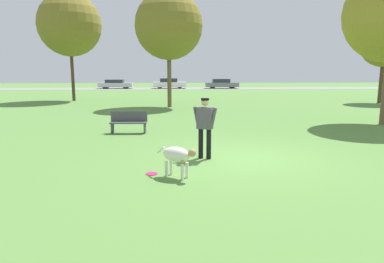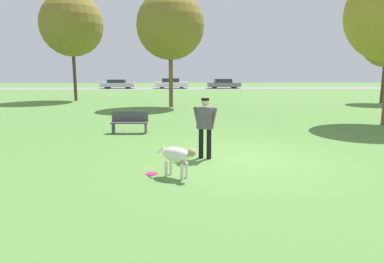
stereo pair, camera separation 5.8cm
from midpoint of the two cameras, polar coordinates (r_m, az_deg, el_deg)
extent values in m
plane|color=#56843D|center=(9.47, 7.94, -4.50)|extent=(120.00, 120.00, 0.00)
cube|color=gray|center=(46.83, -0.91, 7.18)|extent=(120.00, 6.00, 0.01)
cylinder|color=black|center=(9.27, 2.63, -2.10)|extent=(0.17, 0.17, 0.83)
cylinder|color=black|center=(9.34, 1.30, -2.00)|extent=(0.17, 0.17, 0.83)
cube|color=#514C56|center=(9.18, 1.99, 2.27)|extent=(0.47, 0.37, 0.59)
cylinder|color=#514C56|center=(9.11, 3.38, 2.20)|extent=(0.23, 0.17, 0.59)
cylinder|color=#514C56|center=(9.26, 0.61, 2.34)|extent=(0.23, 0.17, 0.59)
sphere|color=tan|center=(9.13, 2.00, 4.95)|extent=(0.27, 0.27, 0.21)
cylinder|color=black|center=(9.12, 2.01, 5.41)|extent=(0.29, 0.29, 0.06)
ellipsoid|color=silver|center=(7.65, -2.82, -3.84)|extent=(0.77, 0.68, 0.34)
ellipsoid|color=tan|center=(7.56, -1.62, -4.47)|extent=(0.29, 0.30, 0.19)
sphere|color=tan|center=(7.40, -0.20, -3.56)|extent=(0.25, 0.25, 0.18)
cylinder|color=silver|center=(7.69, -1.06, -6.43)|extent=(0.10, 0.10, 0.36)
cylinder|color=silver|center=(7.55, -1.85, -6.77)|extent=(0.10, 0.10, 0.36)
cylinder|color=silver|center=(7.93, -3.71, -5.94)|extent=(0.10, 0.10, 0.36)
cylinder|color=silver|center=(7.79, -4.52, -6.25)|extent=(0.10, 0.10, 0.36)
cylinder|color=silver|center=(7.89, -5.41, -3.06)|extent=(0.20, 0.16, 0.19)
cylinder|color=#E52366|center=(8.07, -6.93, -6.99)|extent=(0.27, 0.27, 0.02)
torus|color=#E52366|center=(8.07, -6.93, -6.99)|extent=(0.27, 0.27, 0.02)
cylinder|color=brown|center=(22.70, -3.87, 8.62)|extent=(0.27, 0.27, 3.60)
sphere|color=olive|center=(22.87, -3.97, 17.23)|extent=(4.34, 4.34, 4.34)
cylinder|color=#4C3826|center=(29.09, 28.92, 7.18)|extent=(0.27, 0.27, 3.06)
cylinder|color=#4C3826|center=(29.04, -19.33, 8.86)|extent=(0.25, 0.25, 4.07)
sphere|color=olive|center=(29.25, -19.78, 16.41)|extent=(4.84, 4.84, 4.84)
cube|color=#B7B7BC|center=(47.74, -12.61, 7.60)|extent=(4.59, 1.79, 0.56)
cube|color=#232D38|center=(47.75, -12.79, 8.19)|extent=(2.40, 1.49, 0.43)
cylinder|color=black|center=(48.21, -10.83, 7.46)|extent=(0.65, 0.22, 0.64)
cylinder|color=black|center=(46.81, -11.11, 7.38)|extent=(0.65, 0.22, 0.64)
cylinder|color=black|center=(48.72, -14.02, 7.37)|extent=(0.65, 0.22, 0.64)
cylinder|color=black|center=(47.34, -14.39, 7.28)|extent=(0.65, 0.22, 0.64)
cube|color=white|center=(47.12, -3.76, 7.84)|extent=(4.43, 1.83, 0.66)
cube|color=#232D38|center=(47.11, -3.93, 8.54)|extent=(2.31, 1.56, 0.49)
cylinder|color=black|center=(47.89, -2.14, 7.61)|extent=(0.62, 0.21, 0.62)
cylinder|color=black|center=(46.35, -2.12, 7.52)|extent=(0.62, 0.21, 0.62)
cylinder|color=black|center=(47.95, -5.33, 7.57)|extent=(0.62, 0.21, 0.62)
cylinder|color=black|center=(46.41, -5.42, 7.49)|extent=(0.62, 0.21, 0.62)
cube|color=slate|center=(47.33, 4.97, 7.80)|extent=(4.46, 1.85, 0.58)
cube|color=#232D38|center=(47.30, 4.82, 8.44)|extent=(2.32, 1.59, 0.48)
cylinder|color=black|center=(48.33, 6.42, 7.59)|extent=(0.65, 0.20, 0.65)
cylinder|color=black|center=(46.76, 6.74, 7.50)|extent=(0.65, 0.20, 0.65)
cylinder|color=black|center=(47.97, 3.25, 7.62)|extent=(0.65, 0.20, 0.65)
cylinder|color=black|center=(46.39, 3.46, 7.53)|extent=(0.65, 0.20, 0.65)
cube|color=#47474C|center=(13.30, -10.66, 1.46)|extent=(1.41, 0.44, 0.05)
cube|color=#47474C|center=(13.44, -10.57, 2.52)|extent=(1.40, 0.10, 0.40)
cube|color=#47474C|center=(13.24, -7.98, 0.54)|extent=(0.07, 0.36, 0.39)
cube|color=#47474C|center=(13.45, -13.24, 0.51)|extent=(0.07, 0.36, 0.39)
camera|label=1|loc=(0.03, -90.20, -0.04)|focal=32.00mm
camera|label=2|loc=(0.03, 89.80, 0.04)|focal=32.00mm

